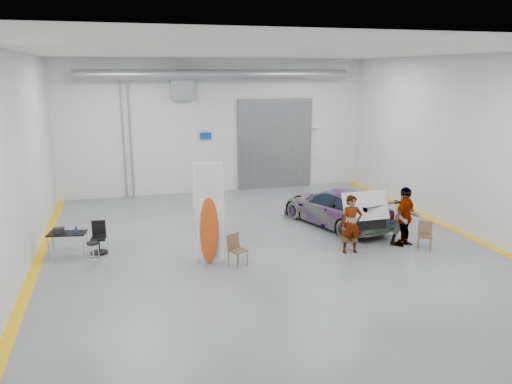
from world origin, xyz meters
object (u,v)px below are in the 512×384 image
object	(u,v)px
person_b	(406,217)
surfboard_display	(212,220)
person_a	(351,224)
office_chair	(99,239)
work_table	(65,233)
folding_chair_far	(424,241)
sedan_car	(336,207)
person_c	(405,216)
folding_chair_near	(238,256)
shop_stool	(94,254)

from	to	relation	value
person_b	surfboard_display	distance (m)	6.21
person_a	office_chair	world-z (taller)	person_a
person_b	work_table	xyz separation A→B (m)	(-10.38, 2.02, -0.23)
person_a	surfboard_display	distance (m)	4.27
folding_chair_far	work_table	bearing A→B (deg)	-163.56
sedan_car	person_c	size ratio (longest dim) A/B	2.38
person_b	person_c	distance (m)	0.05
folding_chair_near	folding_chair_far	world-z (taller)	folding_chair_near
office_chair	folding_chair_far	bearing A→B (deg)	-7.55
person_c	folding_chair_far	bearing A→B (deg)	94.08
sedan_car	shop_stool	distance (m)	8.50
person_c	work_table	size ratio (longest dim) A/B	1.62
folding_chair_near	office_chair	distance (m)	4.44
person_c	work_table	world-z (taller)	person_c
shop_stool	folding_chair_near	bearing A→B (deg)	-16.62
person_c	folding_chair_near	size ratio (longest dim) A/B	2.08
sedan_car	surfboard_display	size ratio (longest dim) A/B	1.45
person_c	folding_chair_far	size ratio (longest dim) A/B	2.19
folding_chair_near	surfboard_display	bearing A→B (deg)	115.62
sedan_car	person_c	xyz separation A→B (m)	(1.17, -2.60, 0.30)
work_table	office_chair	xyz separation A→B (m)	(0.96, -0.09, -0.27)
person_b	shop_stool	xyz separation A→B (m)	(-9.54, 0.92, -0.59)
person_b	person_c	size ratio (longest dim) A/B	0.97
person_c	shop_stool	bearing A→B (deg)	-37.56
sedan_car	person_b	bearing A→B (deg)	97.33
surfboard_display	folding_chair_far	bearing A→B (deg)	13.70
folding_chair_far	shop_stool	size ratio (longest dim) A/B	1.27
person_a	person_b	bearing A→B (deg)	10.92
person_a	shop_stool	xyz separation A→B (m)	(-7.58, 1.06, -0.56)
sedan_car	surfboard_display	distance (m)	5.57
shop_stool	work_table	size ratio (longest dim) A/B	0.58
sedan_car	work_table	world-z (taller)	sedan_car
person_c	office_chair	bearing A→B (deg)	-43.67
person_a	surfboard_display	world-z (taller)	surfboard_display
shop_stool	work_table	bearing A→B (deg)	127.35
shop_stool	office_chair	world-z (taller)	office_chair
work_table	person_c	bearing A→B (deg)	-11.04
person_a	person_b	world-z (taller)	person_b
surfboard_display	office_chair	world-z (taller)	surfboard_display
folding_chair_far	work_table	world-z (taller)	work_table
person_b	folding_chair_near	size ratio (longest dim) A/B	2.02
folding_chair_far	office_chair	xyz separation A→B (m)	(-9.78, 2.48, 0.16)
folding_chair_far	work_table	distance (m)	11.05
person_b	folding_chair_near	distance (m)	5.61
person_b	person_c	bearing A→B (deg)	-170.87
surfboard_display	office_chair	size ratio (longest dim) A/B	3.23
folding_chair_far	person_b	bearing A→B (deg)	153.00
sedan_car	surfboard_display	bearing A→B (deg)	8.03
shop_stool	person_c	bearing A→B (deg)	-5.54
person_c	shop_stool	world-z (taller)	person_c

